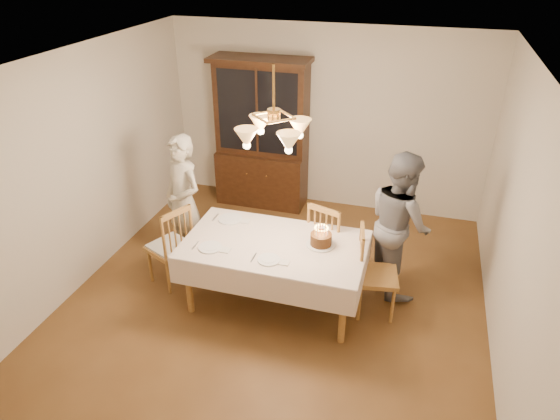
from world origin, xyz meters
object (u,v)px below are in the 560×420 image
(elderly_woman, at_px, (184,201))
(birthday_cake, at_px, (321,240))
(chair_far_side, at_px, (330,244))
(dining_table, at_px, (275,249))
(china_hutch, at_px, (262,137))

(elderly_woman, height_order, birthday_cake, elderly_woman)
(chair_far_side, distance_m, birthday_cake, 0.66)
(chair_far_side, bearing_deg, elderly_woman, -175.61)
(chair_far_side, bearing_deg, dining_table, -126.27)
(birthday_cake, bearing_deg, dining_table, -167.65)
(dining_table, bearing_deg, chair_far_side, 53.73)
(china_hutch, relative_size, chair_far_side, 2.16)
(dining_table, relative_size, chair_far_side, 1.90)
(dining_table, distance_m, china_hutch, 2.45)
(china_hutch, height_order, birthday_cake, china_hutch)
(birthday_cake, bearing_deg, elderly_woman, 167.02)
(dining_table, relative_size, elderly_woman, 1.17)
(chair_far_side, distance_m, elderly_woman, 1.80)
(chair_far_side, relative_size, birthday_cake, 3.33)
(china_hutch, xyz_separation_m, chair_far_side, (1.35, -1.61, -0.60))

